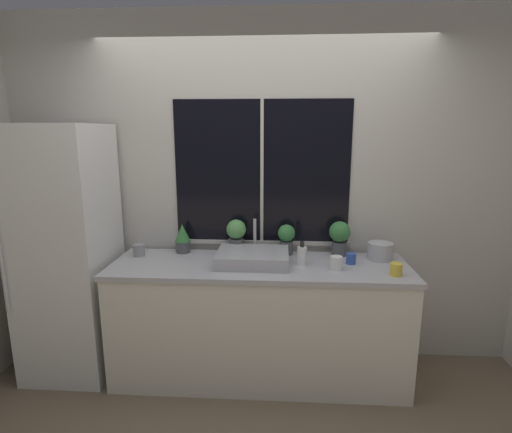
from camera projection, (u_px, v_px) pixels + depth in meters
ground_plane at (257, 400)px, 2.75m from camera, size 14.00×14.00×0.00m
wall_back at (262, 192)px, 3.15m from camera, size 8.00×0.09×2.70m
wall_left at (69, 178)px, 4.06m from camera, size 0.06×7.00×2.70m
wall_right at (476, 181)px, 3.81m from camera, size 0.06×7.00×2.70m
counter at (259, 320)px, 2.97m from camera, size 2.14×0.65×0.88m
refrigerator at (68, 253)px, 2.96m from camera, size 0.61×0.63×1.87m
sink at (253, 257)px, 2.88m from camera, size 0.51×0.44×0.28m
potted_plant_far_left at (183, 238)px, 3.12m from camera, size 0.12×0.12×0.23m
potted_plant_center_left at (236, 235)px, 3.09m from camera, size 0.15×0.15×0.27m
potted_plant_center_right at (286, 238)px, 3.07m from camera, size 0.13×0.13×0.24m
potted_plant_far_right at (340, 236)px, 3.04m from camera, size 0.16×0.16×0.27m
soap_bottle at (302, 255)px, 2.84m from camera, size 0.07×0.07×0.17m
mug_grey at (139, 250)px, 3.05m from camera, size 0.09×0.09×0.09m
mug_white at (336, 263)px, 2.75m from camera, size 0.08×0.08×0.09m
mug_yellow at (396, 269)px, 2.64m from camera, size 0.08×0.08×0.08m
mug_blue at (351, 259)px, 2.87m from camera, size 0.07×0.07×0.08m
kettle at (380, 250)px, 2.96m from camera, size 0.18×0.18×0.14m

